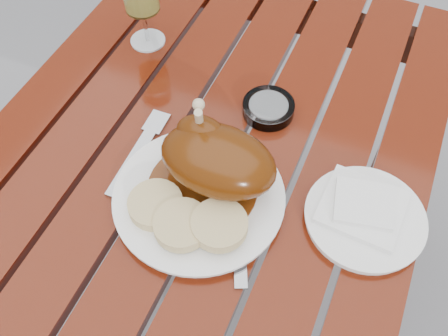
# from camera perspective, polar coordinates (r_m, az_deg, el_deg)

# --- Properties ---
(ground) EXTENTS (60.00, 60.00, 0.00)m
(ground) POSITION_cam_1_polar(r_m,az_deg,el_deg) (1.57, -1.67, -15.06)
(ground) COLOR slate
(ground) RESTS_ON ground
(table) EXTENTS (0.80, 1.20, 0.75)m
(table) POSITION_cam_1_polar(r_m,az_deg,el_deg) (1.23, -2.09, -9.04)
(table) COLOR maroon
(table) RESTS_ON ground
(dinner_plate) EXTENTS (0.37, 0.37, 0.02)m
(dinner_plate) POSITION_cam_1_polar(r_m,az_deg,el_deg) (0.84, -2.87, -3.43)
(dinner_plate) COLOR white
(dinner_plate) RESTS_ON table
(roast_duck) EXTENTS (0.21, 0.19, 0.14)m
(roast_duck) POSITION_cam_1_polar(r_m,az_deg,el_deg) (0.81, -1.04, 1.15)
(roast_duck) COLOR #57250A
(roast_duck) RESTS_ON dinner_plate
(bread_dumplings) EXTENTS (0.20, 0.11, 0.03)m
(bread_dumplings) POSITION_cam_1_polar(r_m,az_deg,el_deg) (0.80, -4.46, -5.70)
(bread_dumplings) COLOR tan
(bread_dumplings) RESTS_ON dinner_plate
(wine_glass) EXTENTS (0.09, 0.09, 0.18)m
(wine_glass) POSITION_cam_1_polar(r_m,az_deg,el_deg) (1.07, -9.28, 17.68)
(wine_glass) COLOR #D0CC5E
(wine_glass) RESTS_ON table
(side_plate) EXTENTS (0.24, 0.24, 0.02)m
(side_plate) POSITION_cam_1_polar(r_m,az_deg,el_deg) (0.86, 15.79, -5.55)
(side_plate) COLOR white
(side_plate) RESTS_ON table
(napkin) EXTENTS (0.14, 0.13, 0.01)m
(napkin) POSITION_cam_1_polar(r_m,az_deg,el_deg) (0.85, 15.51, -4.34)
(napkin) COLOR white
(napkin) RESTS_ON side_plate
(ashtray) EXTENTS (0.10, 0.10, 0.02)m
(ashtray) POSITION_cam_1_polar(r_m,az_deg,el_deg) (0.96, 5.09, 6.82)
(ashtray) COLOR #B2B7BC
(ashtray) RESTS_ON table
(fork) EXTENTS (0.03, 0.19, 0.01)m
(fork) POSITION_cam_1_polar(r_m,az_deg,el_deg) (0.91, -10.04, 1.38)
(fork) COLOR gray
(fork) RESTS_ON table
(knife) EXTENTS (0.11, 0.20, 0.01)m
(knife) POSITION_cam_1_polar(r_m,az_deg,el_deg) (0.82, 1.69, -6.82)
(knife) COLOR gray
(knife) RESTS_ON table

